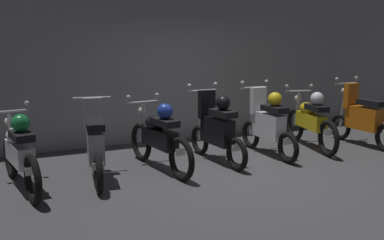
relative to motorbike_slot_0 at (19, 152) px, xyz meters
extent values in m
plane|color=#424244|center=(3.08, -0.58, -0.53)|extent=(80.00, 80.00, 0.00)
cube|color=gray|center=(3.08, 2.12, 0.96)|extent=(16.00, 0.30, 2.99)
torus|color=black|center=(-0.10, 0.63, -0.20)|extent=(0.19, 0.66, 0.65)
torus|color=black|center=(0.10, -0.65, -0.20)|extent=(0.19, 0.66, 0.65)
cube|color=silver|center=(0.00, -0.01, -0.01)|extent=(0.34, 0.86, 0.28)
ellipsoid|color=silver|center=(-0.02, 0.14, 0.21)|extent=(0.32, 0.47, 0.22)
cube|color=black|center=(0.03, -0.19, 0.27)|extent=(0.32, 0.55, 0.10)
cylinder|color=#B7BABF|center=(-0.08, 0.53, 0.49)|extent=(0.56, 0.12, 0.04)
sphere|color=#B7BABF|center=(0.18, 0.57, 0.59)|extent=(0.07, 0.07, 0.07)
cylinder|color=#B7BABF|center=(-0.09, 0.58, 0.12)|extent=(0.08, 0.17, 0.65)
sphere|color=silver|center=(-0.09, 0.58, 0.34)|extent=(0.12, 0.12, 0.12)
cube|color=white|center=(0.10, -0.63, -0.10)|extent=(0.16, 0.04, 0.10)
sphere|color=#197238|center=(0.03, -0.19, 0.44)|extent=(0.24, 0.24, 0.24)
torus|color=black|center=(1.12, 0.55, -0.26)|extent=(0.17, 0.54, 0.53)
torus|color=black|center=(0.94, -0.59, -0.26)|extent=(0.17, 0.54, 0.53)
cube|color=#9EA0A8|center=(1.03, -0.02, 0.01)|extent=(0.33, 0.76, 0.44)
cube|color=#9EA0A8|center=(1.08, 0.32, 0.41)|extent=(0.30, 0.16, 0.48)
cube|color=black|center=(1.00, -0.18, 0.33)|extent=(0.32, 0.55, 0.10)
cylinder|color=#B7BABF|center=(1.10, 0.46, 0.63)|extent=(0.56, 0.12, 0.04)
cylinder|color=#B7BABF|center=(1.11, 0.50, 0.16)|extent=(0.08, 0.15, 0.85)
sphere|color=silver|center=(1.11, 0.50, 0.48)|extent=(0.12, 0.12, 0.12)
cube|color=white|center=(0.94, -0.57, -0.16)|extent=(0.16, 0.04, 0.10)
torus|color=black|center=(1.96, 0.73, -0.20)|extent=(0.19, 0.66, 0.65)
torus|color=black|center=(2.15, -0.55, -0.20)|extent=(0.19, 0.66, 0.65)
cube|color=black|center=(2.06, 0.09, -0.01)|extent=(0.34, 0.86, 0.28)
ellipsoid|color=black|center=(2.03, 0.24, 0.21)|extent=(0.32, 0.47, 0.22)
cube|color=black|center=(2.08, -0.09, 0.27)|extent=(0.31, 0.55, 0.10)
cylinder|color=#B7BABF|center=(1.98, 0.63, 0.49)|extent=(0.56, 0.12, 0.04)
sphere|color=#B7BABF|center=(1.72, 0.59, 0.59)|extent=(0.07, 0.07, 0.07)
sphere|color=#B7BABF|center=(2.23, 0.67, 0.59)|extent=(0.07, 0.07, 0.07)
cylinder|color=#B7BABF|center=(1.97, 0.68, 0.12)|extent=(0.08, 0.17, 0.65)
sphere|color=silver|center=(1.97, 0.68, 0.34)|extent=(0.12, 0.12, 0.12)
cube|color=white|center=(2.15, -0.53, -0.10)|extent=(0.16, 0.04, 0.10)
sphere|color=#1E389E|center=(2.08, -0.09, 0.44)|extent=(0.24, 0.24, 0.24)
torus|color=black|center=(3.03, 0.68, -0.26)|extent=(0.14, 0.54, 0.53)
torus|color=black|center=(3.13, -0.46, -0.26)|extent=(0.14, 0.54, 0.53)
cube|color=black|center=(3.08, 0.11, 0.01)|extent=(0.28, 0.75, 0.44)
cube|color=black|center=(3.05, 0.45, 0.41)|extent=(0.29, 0.14, 0.48)
cube|color=black|center=(3.10, -0.05, 0.33)|extent=(0.28, 0.54, 0.10)
cylinder|color=#B7BABF|center=(3.04, 0.59, 0.63)|extent=(0.56, 0.08, 0.04)
sphere|color=#B7BABF|center=(2.78, 0.57, 0.73)|extent=(0.07, 0.07, 0.07)
sphere|color=#B7BABF|center=(3.30, 0.61, 0.73)|extent=(0.07, 0.07, 0.07)
cylinder|color=#B7BABF|center=(3.04, 0.64, 0.16)|extent=(0.07, 0.15, 0.85)
sphere|color=silver|center=(3.04, 0.64, 0.48)|extent=(0.12, 0.12, 0.12)
cube|color=white|center=(3.13, -0.44, -0.16)|extent=(0.16, 0.03, 0.10)
sphere|color=black|center=(3.10, -0.05, 0.50)|extent=(0.24, 0.24, 0.24)
torus|color=black|center=(4.10, 0.71, -0.26)|extent=(0.10, 0.53, 0.53)
torus|color=black|center=(4.12, -0.44, -0.26)|extent=(0.10, 0.53, 0.53)
cube|color=silver|center=(4.11, 0.14, 0.01)|extent=(0.23, 0.74, 0.44)
cube|color=silver|center=(4.11, 0.48, 0.41)|extent=(0.28, 0.12, 0.48)
cube|color=black|center=(4.11, -0.03, 0.33)|extent=(0.25, 0.52, 0.10)
cylinder|color=#B7BABF|center=(4.10, 0.62, 0.63)|extent=(0.56, 0.04, 0.04)
sphere|color=#B7BABF|center=(3.84, 0.62, 0.73)|extent=(0.07, 0.07, 0.07)
sphere|color=#B7BABF|center=(4.36, 0.62, 0.73)|extent=(0.07, 0.07, 0.07)
cylinder|color=#B7BABF|center=(4.10, 0.66, 0.16)|extent=(0.06, 0.15, 0.85)
sphere|color=silver|center=(4.10, 0.66, 0.48)|extent=(0.12, 0.12, 0.12)
cube|color=white|center=(4.12, -0.42, -0.16)|extent=(0.16, 0.01, 0.10)
sphere|color=gold|center=(4.11, -0.03, 0.50)|extent=(0.24, 0.24, 0.24)
torus|color=black|center=(5.26, 0.90, -0.20)|extent=(0.22, 0.66, 0.65)
torus|color=black|center=(5.01, -0.38, -0.20)|extent=(0.22, 0.66, 0.65)
cube|color=gold|center=(5.14, 0.26, -0.01)|extent=(0.38, 0.86, 0.28)
ellipsoid|color=gold|center=(5.17, 0.41, 0.21)|extent=(0.34, 0.48, 0.22)
cube|color=black|center=(5.10, 0.08, 0.27)|extent=(0.34, 0.56, 0.10)
cylinder|color=#B7BABF|center=(5.24, 0.79, 0.49)|extent=(0.56, 0.14, 0.04)
sphere|color=#B7BABF|center=(4.99, 0.84, 0.59)|extent=(0.07, 0.07, 0.07)
sphere|color=#B7BABF|center=(5.50, 0.74, 0.59)|extent=(0.07, 0.07, 0.07)
cylinder|color=#B7BABF|center=(5.25, 0.85, 0.12)|extent=(0.09, 0.17, 0.65)
sphere|color=silver|center=(5.25, 0.85, 0.34)|extent=(0.12, 0.12, 0.12)
cube|color=white|center=(5.02, -0.35, -0.10)|extent=(0.16, 0.04, 0.10)
sphere|color=silver|center=(5.10, 0.08, 0.44)|extent=(0.24, 0.24, 0.24)
torus|color=black|center=(6.14, 0.57, -0.26)|extent=(0.11, 0.53, 0.53)
cube|color=orange|center=(6.16, -0.01, 0.01)|extent=(0.25, 0.75, 0.44)
cube|color=orange|center=(6.15, 0.34, 0.41)|extent=(0.29, 0.13, 0.48)
cube|color=black|center=(6.17, -0.17, 0.33)|extent=(0.26, 0.53, 0.10)
cylinder|color=#B7BABF|center=(6.14, 0.47, 0.63)|extent=(0.56, 0.06, 0.04)
sphere|color=#B7BABF|center=(5.88, 0.46, 0.73)|extent=(0.07, 0.07, 0.07)
sphere|color=#B7BABF|center=(6.40, 0.49, 0.73)|extent=(0.07, 0.07, 0.07)
cylinder|color=#B7BABF|center=(6.14, 0.52, 0.16)|extent=(0.06, 0.15, 0.85)
sphere|color=silver|center=(6.14, 0.52, 0.48)|extent=(0.12, 0.12, 0.12)
camera|label=1|loc=(-0.30, -6.37, 1.56)|focal=42.19mm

